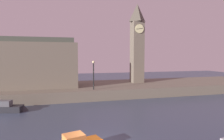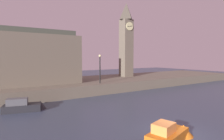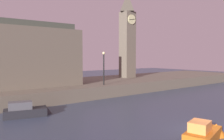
% 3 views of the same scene
% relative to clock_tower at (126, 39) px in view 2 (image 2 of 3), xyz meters
% --- Properties ---
extents(ground_plane, '(120.00, 120.00, 0.00)m').
position_rel_clock_tower_xyz_m(ground_plane, '(-11.52, -21.07, -8.77)').
color(ground_plane, '#384256').
extents(far_embankment, '(70.00, 12.00, 1.50)m').
position_rel_clock_tower_xyz_m(far_embankment, '(-11.52, -1.07, -8.02)').
color(far_embankment, '#6B6051').
rests_on(far_embankment, ground).
extents(clock_tower, '(2.23, 2.28, 14.02)m').
position_rel_clock_tower_xyz_m(clock_tower, '(0.00, 0.00, 0.00)').
color(clock_tower, '#6B6051').
rests_on(clock_tower, far_embankment).
extents(parliament_hall, '(17.25, 5.69, 10.75)m').
position_rel_clock_tower_xyz_m(parliament_hall, '(-19.98, -1.34, -3.55)').
color(parliament_hall, '#6B6051').
rests_on(parliament_hall, far_embankment).
extents(streetlamp, '(0.36, 0.36, 4.10)m').
position_rel_clock_tower_xyz_m(streetlamp, '(-9.01, -5.89, -4.72)').
color(streetlamp, black).
rests_on(streetlamp, far_embankment).
extents(boat_patrol_orange, '(4.02, 2.23, 1.26)m').
position_rel_clock_tower_xyz_m(boat_patrol_orange, '(-12.36, -21.42, -8.34)').
color(boat_patrol_orange, orange).
rests_on(boat_patrol_orange, ground).
extents(boat_barge_dark, '(4.23, 2.14, 1.36)m').
position_rel_clock_tower_xyz_m(boat_barge_dark, '(-19.24, -9.49, -8.29)').
color(boat_barge_dark, '#232328').
rests_on(boat_barge_dark, ground).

